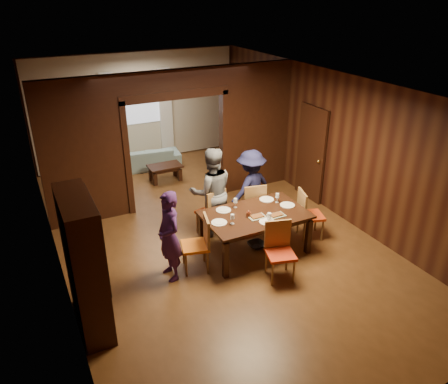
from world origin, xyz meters
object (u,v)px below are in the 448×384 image
dining_table (255,232)px  chair_right (311,214)px  chair_left (195,244)px  chair_far_r (252,204)px  person_navy (251,188)px  person_grey (211,192)px  hutch (84,265)px  chair_far_l (210,211)px  person_purple (169,236)px  coffee_table (165,173)px  sofa (144,158)px  chair_near (281,253)px

dining_table → chair_right: bearing=-2.3°
chair_left → chair_far_r: (1.57, 0.84, 0.00)m
person_navy → dining_table: size_ratio=0.86×
person_grey → hutch: bearing=42.1°
person_navy → chair_far_l: (-0.89, -0.01, -0.29)m
person_purple → chair_right: 2.84m
coffee_table → chair_right: size_ratio=0.82×
person_purple → chair_left: (0.45, 0.02, -0.28)m
sofa → chair_left: chair_left is taller
chair_far_r → chair_near: size_ratio=1.00×
chair_right → chair_far_l: same height
chair_near → person_purple: bearing=167.8°
hutch → chair_left: bearing=17.1°
chair_far_r → dining_table: bearing=75.4°
chair_right → chair_near: size_ratio=1.00×
person_grey → person_navy: person_grey is taller
chair_left → chair_far_l: size_ratio=1.00×
sofa → chair_left: bearing=89.7°
sofa → chair_far_l: size_ratio=1.92×
chair_left → hutch: size_ratio=0.48×
chair_far_r → chair_near: same height
person_purple → chair_far_l: (1.17, 0.98, -0.28)m
person_grey → person_purple: bearing=50.8°
person_purple → dining_table: person_purple is taller
person_purple → person_navy: size_ratio=0.99×
dining_table → chair_far_l: 1.03m
person_navy → chair_left: bearing=14.0°
person_navy → coffee_table: size_ratio=1.95×
chair_right → hutch: size_ratio=0.48×
person_grey → sofa: person_grey is taller
chair_near → hutch: hutch is taller
chair_right → person_grey: bearing=75.6°
sofa → chair_near: size_ratio=1.92×
chair_left → chair_near: size_ratio=1.00×
sofa → chair_far_l: bearing=98.7°
dining_table → coffee_table: size_ratio=2.27×
sofa → chair_near: bearing=102.3°
person_purple → person_grey: (1.21, 0.99, 0.10)m
sofa → chair_near: 5.67m
sofa → chair_right: bearing=117.2°
sofa → chair_left: 4.82m
hutch → coffee_table: bearing=58.7°
chair_left → hutch: (-1.84, -0.57, 0.52)m
coffee_table → chair_near: size_ratio=0.82×
person_navy → chair_far_l: size_ratio=1.61×
coffee_table → chair_far_l: 2.82m
person_grey → coffee_table: 2.88m
hutch → chair_near: bearing=-5.5°
person_grey → chair_far_r: (0.81, -0.13, -0.39)m
dining_table → chair_far_r: 0.90m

